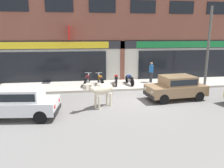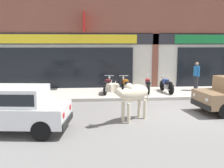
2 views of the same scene
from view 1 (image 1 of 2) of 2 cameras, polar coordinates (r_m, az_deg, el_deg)
The scene contains 12 objects.
ground_plane at distance 13.37m, azimuth 7.14°, elevation -4.14°, with size 90.00×90.00×0.00m, color slate.
sidewalk at distance 16.93m, azimuth 3.71°, elevation -0.16°, with size 19.00×3.23×0.16m, color #B7AFA3.
shop_building at distance 18.35m, azimuth 2.65°, elevation 15.77°, with size 23.00×1.40×10.03m.
cow at distance 11.67m, azimuth -2.70°, elevation -1.45°, with size 1.81×1.52×1.61m.
car_0 at distance 13.74m, azimuth 16.45°, elevation -0.60°, with size 3.73×1.96×1.46m.
car_1 at distance 11.13m, azimuth -22.88°, elevation -4.21°, with size 3.74×1.99×1.46m.
motorcycle_0 at distance 16.30m, azimuth -6.57°, elevation 0.95°, with size 0.68×1.78×0.88m.
motorcycle_1 at distance 16.22m, azimuth -3.00°, elevation 0.96°, with size 0.52×1.81×0.88m.
motorcycle_2 at distance 16.54m, azimuth 1.09°, elevation 1.21°, with size 0.57×1.81×0.88m.
motorcycle_3 at distance 16.64m, azimuth 4.61°, elevation 1.24°, with size 0.52×1.81×0.88m.
pedestrian at distance 17.44m, azimuth 10.20°, elevation 3.61°, with size 0.32×0.48×1.60m.
utility_pole at distance 17.48m, azimuth 23.83°, elevation 8.86°, with size 0.18×0.18×5.67m, color #595651.
Camera 1 is at (-3.51, -12.30, 3.89)m, focal length 35.00 mm.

